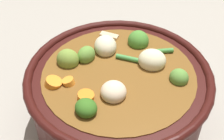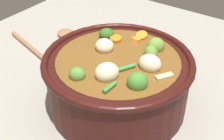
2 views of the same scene
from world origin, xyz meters
TOP-DOWN VIEW (x-y plane):
  - ground_plane at (0.00, 0.00)m, footprint 1.10×1.10m
  - cooking_pot at (-0.00, 0.00)m, footprint 0.31×0.31m

SIDE VIEW (x-z plane):
  - ground_plane at x=0.00m, z-range 0.00..0.00m
  - cooking_pot at x=0.00m, z-range -0.01..0.14m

